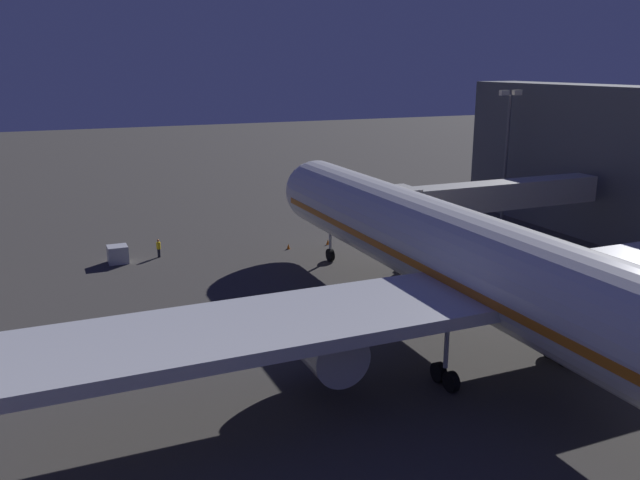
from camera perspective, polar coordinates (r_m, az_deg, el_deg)
The scene contains 8 objects.
ground_plane at distance 52.36m, azimuth 6.55°, elevation -5.48°, with size 320.00×320.00×0.00m, color #383533.
airliner_at_gate at distance 40.81m, azimuth 15.38°, elevation -2.95°, with size 57.26×63.56×20.94m.
jet_bridge at distance 63.36m, azimuth 13.42°, elevation 3.60°, with size 23.79×3.40×7.68m.
apron_floodlight_mast at distance 80.12m, azimuth 15.89°, elevation 7.89°, with size 2.90×0.50×15.36m.
baggage_container_near_belt at distance 65.05m, azimuth -17.12°, elevation -1.19°, with size 1.83×1.74×1.65m, color #B7BABF.
ground_crew_by_belt_loader at distance 65.77m, azimuth -13.81°, elevation -0.63°, with size 0.40×0.40×1.80m.
traffic_cone_nose_port at distance 68.58m, azimuth 0.69°, elevation -0.16°, with size 0.36×0.36×0.55m, color orange.
traffic_cone_nose_starboard at distance 66.98m, azimuth -2.75°, elevation -0.55°, with size 0.36×0.36×0.55m, color orange.
Camera 1 is at (24.70, 42.40, 18.26)m, focal length 36.94 mm.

